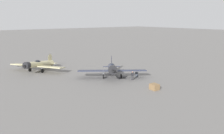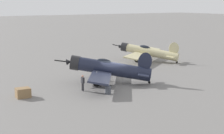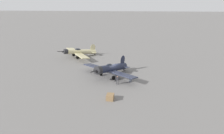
% 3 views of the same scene
% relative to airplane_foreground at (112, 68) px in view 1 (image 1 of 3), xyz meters
% --- Properties ---
extents(ground_plane, '(400.00, 400.00, 0.00)m').
position_rel_airplane_foreground_xyz_m(ground_plane, '(-0.41, 0.29, -1.64)').
color(ground_plane, slate).
extents(airplane_foreground, '(9.41, 11.34, 3.52)m').
position_rel_airplane_foreground_xyz_m(airplane_foreground, '(0.00, 0.00, 0.00)').
color(airplane_foreground, '#1E2338').
rests_on(airplane_foreground, ground_plane).
extents(airplane_mid_apron, '(11.06, 9.43, 3.12)m').
position_rel_airplane_foreground_xyz_m(airplane_mid_apron, '(-12.88, -9.41, -0.20)').
color(airplane_mid_apron, beige).
rests_on(airplane_mid_apron, ground_plane).
extents(ground_crew_mechanic, '(0.24, 0.62, 1.60)m').
position_rel_airplane_foreground_xyz_m(ground_crew_mechanic, '(3.89, 1.59, -0.67)').
color(ground_crew_mechanic, '#2D2D33').
rests_on(ground_crew_mechanic, ground_plane).
extents(equipment_crate, '(1.37, 1.21, 0.89)m').
position_rel_airplane_foreground_xyz_m(equipment_crate, '(9.73, 0.80, -1.19)').
color(equipment_crate, olive).
rests_on(equipment_crate, ground_plane).
extents(fuel_drum, '(0.60, 0.60, 0.80)m').
position_rel_airplane_foreground_xyz_m(fuel_drum, '(2.46, 3.99, -1.24)').
color(fuel_drum, '#474C56').
rests_on(fuel_drum, ground_plane).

